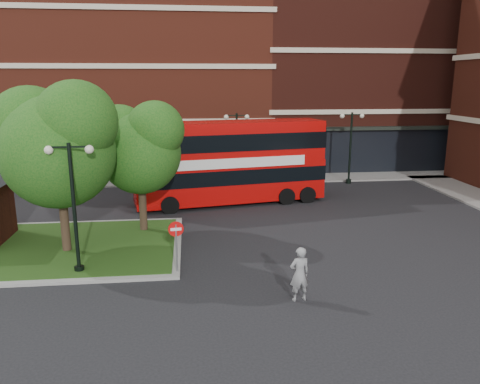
{
  "coord_description": "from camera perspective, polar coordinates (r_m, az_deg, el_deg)",
  "views": [
    {
      "loc": [
        -1.25,
        -16.94,
        7.19
      ],
      "look_at": [
        1.12,
        4.46,
        2.0
      ],
      "focal_mm": 35.0,
      "sensor_mm": 36.0,
      "label": 1
    }
  ],
  "objects": [
    {
      "name": "bus",
      "position": [
        27.44,
        -1.24,
        4.31
      ],
      "size": [
        11.4,
        4.48,
        4.25
      ],
      "rotation": [
        0.0,
        0.0,
        0.18
      ],
      "color": "#AE0806",
      "rests_on": "ground"
    },
    {
      "name": "woman",
      "position": [
        15.79,
        7.27,
        -9.89
      ],
      "size": [
        0.75,
        0.55,
        1.87
      ],
      "primitive_type": "imported",
      "rotation": [
        0.0,
        0.0,
        3.3
      ],
      "color": "gray",
      "rests_on": "ground"
    },
    {
      "name": "no_entry_sign",
      "position": [
        17.64,
        -7.79,
        -5.45
      ],
      "size": [
        0.57,
        0.12,
        2.08
      ],
      "rotation": [
        0.0,
        0.0,
        0.13
      ],
      "color": "slate",
      "rests_on": "ground"
    },
    {
      "name": "terrace_far_right",
      "position": [
        43.69,
        14.56,
        14.19
      ],
      "size": [
        18.0,
        12.0,
        16.0
      ],
      "primitive_type": "cube",
      "color": "#471911",
      "rests_on": "ground"
    },
    {
      "name": "pavement_far",
      "position": [
        34.21,
        -4.09,
        1.49
      ],
      "size": [
        44.0,
        3.0,
        0.12
      ],
      "primitive_type": "cube",
      "color": "slate",
      "rests_on": "ground"
    },
    {
      "name": "lamp_far_left",
      "position": [
        31.9,
        -0.41,
        5.69
      ],
      "size": [
        1.72,
        0.36,
        5.0
      ],
      "color": "black",
      "rests_on": "ground"
    },
    {
      "name": "car_silver",
      "position": [
        33.6,
        -8.79,
        2.27
      ],
      "size": [
        4.32,
        2.07,
        1.42
      ],
      "primitive_type": "imported",
      "rotation": [
        0.0,
        0.0,
        1.67
      ],
      "color": "#A3A4AA",
      "rests_on": "ground"
    },
    {
      "name": "terrace_far_left",
      "position": [
        41.49,
        -16.09,
        12.77
      ],
      "size": [
        26.0,
        12.0,
        14.0
      ],
      "primitive_type": "cube",
      "color": "maroon",
      "rests_on": "ground"
    },
    {
      "name": "lamp_island",
      "position": [
        18.18,
        -19.63,
        -1.13
      ],
      "size": [
        1.72,
        0.36,
        5.0
      ],
      "color": "black",
      "rests_on": "ground"
    },
    {
      "name": "car_white",
      "position": [
        33.85,
        1.02,
        2.39
      ],
      "size": [
        3.99,
        1.64,
        1.28
      ],
      "primitive_type": "imported",
      "rotation": [
        0.0,
        0.0,
        1.64
      ],
      "color": "silver",
      "rests_on": "ground"
    },
    {
      "name": "lamp_far_right",
      "position": [
        33.67,
        13.32,
        5.74
      ],
      "size": [
        1.72,
        0.36,
        5.0
      ],
      "color": "black",
      "rests_on": "ground"
    },
    {
      "name": "tree_island_west",
      "position": [
        20.37,
        -21.6,
        5.85
      ],
      "size": [
        5.4,
        4.71,
        7.21
      ],
      "color": "#2D2116",
      "rests_on": "ground"
    },
    {
      "name": "traffic_island",
      "position": [
        22.22,
        -23.77,
        -6.34
      ],
      "size": [
        12.6,
        7.6,
        0.15
      ],
      "color": "gray",
      "rests_on": "ground"
    },
    {
      "name": "ground",
      "position": [
        18.44,
        -1.95,
        -9.4
      ],
      "size": [
        120.0,
        120.0,
        0.0
      ],
      "primitive_type": "plane",
      "color": "black",
      "rests_on": "ground"
    },
    {
      "name": "tree_island_east",
      "position": [
        22.32,
        -12.31,
        5.65
      ],
      "size": [
        4.46,
        3.9,
        6.29
      ],
      "color": "#2D2116",
      "rests_on": "ground"
    }
  ]
}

